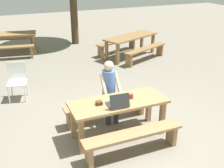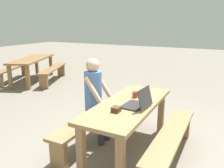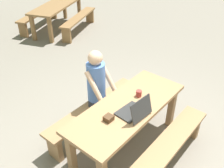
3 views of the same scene
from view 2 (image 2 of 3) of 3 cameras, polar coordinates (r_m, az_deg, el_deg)
name	(u,v)px [view 2 (image 2 of 3)]	position (r m, az deg, el deg)	size (l,w,h in m)	color
ground_plane	(128,150)	(3.54, 3.94, -16.14)	(30.00, 30.00, 0.00)	gray
picnic_table_front	(129,111)	(3.26, 4.14, -6.71)	(1.83, 0.72, 0.75)	#9E754C
bench_near	(171,139)	(3.22, 14.49, -13.26)	(1.81, 0.30, 0.44)	#9E754C
bench_far	(92,122)	(3.65, -5.05, -9.35)	(1.81, 0.30, 0.44)	#9E754C
laptop	(138,102)	(3.06, 6.55, -4.57)	(0.38, 0.36, 0.27)	#2D2D2D
small_pouch	(116,109)	(2.89, 1.03, -6.34)	(0.11, 0.10, 0.07)	#4C331E
coffee_mug	(135,95)	(3.45, 5.76, -2.64)	(0.08, 0.08, 0.09)	#99332D
person_seated	(95,95)	(3.52, -4.17, -2.76)	(0.38, 0.39, 1.32)	#333847
picnic_table_mid	(32,62)	(7.71, -19.32, 5.27)	(2.21, 1.47, 0.75)	olive
bench_mid_south	(53,71)	(7.52, -14.48, 3.13)	(1.85, 1.00, 0.46)	olive
bench_mid_north	(13,70)	(8.05, -23.47, 3.13)	(1.85, 1.00, 0.46)	olive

